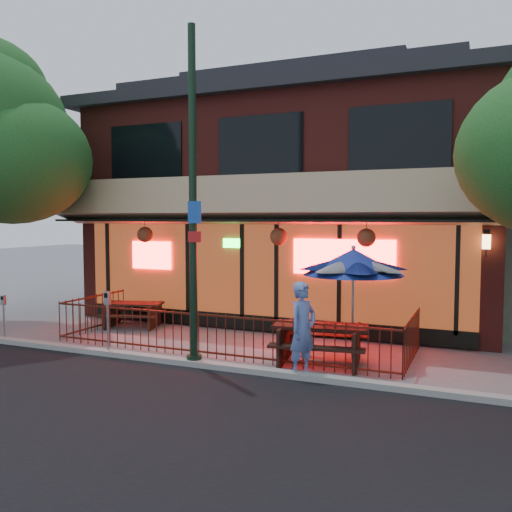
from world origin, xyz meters
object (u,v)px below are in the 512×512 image
(picnic_table_left, at_px, (133,311))
(pedestrian, at_px, (303,329))
(picnic_table_right, at_px, (320,338))
(patio_umbrella, at_px, (353,262))
(parking_meter_near, at_px, (108,312))
(parking_meter_far, at_px, (4,310))
(street_light, at_px, (193,215))

(picnic_table_left, distance_m, pedestrian, 6.53)
(picnic_table_right, relative_size, pedestrian, 1.16)
(patio_umbrella, xyz_separation_m, pedestrian, (-0.58, -1.73, -1.20))
(parking_meter_near, bearing_deg, parking_meter_far, 178.59)
(picnic_table_left, relative_size, picnic_table_right, 0.88)
(picnic_table_left, distance_m, picnic_table_right, 6.22)
(picnic_table_left, relative_size, patio_umbrella, 0.76)
(picnic_table_right, bearing_deg, picnic_table_left, 164.14)
(picnic_table_right, height_order, parking_meter_near, parking_meter_near)
(street_light, xyz_separation_m, patio_umbrella, (2.94, 1.83, -1.02))
(street_light, distance_m, patio_umbrella, 3.61)
(pedestrian, bearing_deg, parking_meter_far, 113.23)
(street_light, bearing_deg, parking_meter_far, 179.97)
(parking_meter_near, bearing_deg, street_light, 2.05)
(picnic_table_left, xyz_separation_m, pedestrian, (5.93, -2.71, 0.47))
(picnic_table_right, bearing_deg, parking_meter_near, -165.57)
(picnic_table_left, height_order, picnic_table_right, picnic_table_right)
(patio_umbrella, distance_m, pedestrian, 2.18)
(street_light, height_order, parking_meter_far, street_light)
(picnic_table_left, xyz_separation_m, parking_meter_far, (-1.86, -2.80, 0.34))
(picnic_table_right, distance_m, pedestrian, 1.08)
(patio_umbrella, xyz_separation_m, parking_meter_near, (-5.11, -1.90, -1.15))
(parking_meter_near, bearing_deg, picnic_table_right, 14.43)
(street_light, distance_m, pedestrian, 3.25)
(parking_meter_near, bearing_deg, picnic_table_left, 115.85)
(street_light, relative_size, picnic_table_right, 3.25)
(picnic_table_right, bearing_deg, pedestrian, -93.20)
(pedestrian, bearing_deg, picnic_table_right, 19.34)
(pedestrian, xyz_separation_m, parking_meter_far, (-7.79, -0.09, -0.13))
(street_light, bearing_deg, picnic_table_right, 24.48)
(street_light, xyz_separation_m, picnic_table_right, (2.42, 1.10, -2.60))
(street_light, distance_m, picnic_table_left, 5.27)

